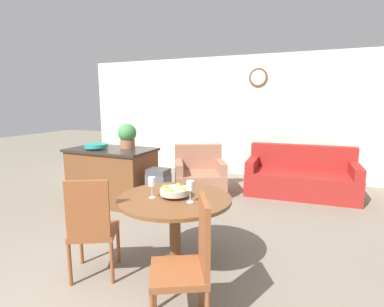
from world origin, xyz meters
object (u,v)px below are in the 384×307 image
object	(u,v)px
dining_chair_near_left	(92,225)
wine_glass_left	(152,182)
kitchen_island	(112,175)
trash_bin	(159,191)
teal_bowl	(96,146)
potted_plant	(127,135)
armchair	(199,177)
couch	(301,178)
fruit_bowl	(174,191)
dining_table	(175,214)
wine_glass_right	(190,186)
dining_chair_near_right	(189,260)

from	to	relation	value
dining_chair_near_left	wine_glass_left	distance (m)	0.69
kitchen_island	trash_bin	bearing A→B (deg)	-7.46
teal_bowl	potted_plant	bearing A→B (deg)	36.20
armchair	potted_plant	bearing A→B (deg)	-163.62
couch	teal_bowl	bearing A→B (deg)	-152.22
fruit_bowl	armchair	xyz separation A→B (m)	(-0.74, 2.53, -0.54)
trash_bin	armchair	world-z (taller)	armchair
potted_plant	teal_bowl	bearing A→B (deg)	-143.80
kitchen_island	potted_plant	xyz separation A→B (m)	(0.21, 0.18, 0.67)
dining_table	wine_glass_right	xyz separation A→B (m)	(0.20, -0.09, 0.33)
wine_glass_left	dining_table	bearing A→B (deg)	29.10
dining_table	dining_chair_near_right	world-z (taller)	dining_chair_near_right
fruit_bowl	wine_glass_right	size ratio (longest dim) A/B	1.39
fruit_bowl	potted_plant	xyz separation A→B (m)	(-1.69, 1.63, 0.30)
wine_glass_right	couch	distance (m)	3.45
dining_chair_near_left	armchair	bearing A→B (deg)	63.44
wine_glass_left	dining_chair_near_left	bearing A→B (deg)	-144.04
wine_glass_left	armchair	world-z (taller)	wine_glass_left
dining_table	wine_glass_left	distance (m)	0.40
wine_glass_left	armchair	distance (m)	2.77
dining_chair_near_left	couch	world-z (taller)	dining_chair_near_left
dining_chair_near_left	dining_table	bearing A→B (deg)	5.91
dining_chair_near_right	potted_plant	bearing A→B (deg)	14.86
trash_bin	kitchen_island	bearing A→B (deg)	172.54
dining_chair_near_left	fruit_bowl	world-z (taller)	dining_chair_near_left
dining_chair_near_left	armchair	world-z (taller)	dining_chair_near_left
dining_table	trash_bin	size ratio (longest dim) A/B	1.63
dining_chair_near_right	wine_glass_left	world-z (taller)	dining_chair_near_right
wine_glass_left	potted_plant	world-z (taller)	potted_plant
dining_chair_near_right	potted_plant	world-z (taller)	potted_plant
fruit_bowl	teal_bowl	world-z (taller)	teal_bowl
fruit_bowl	potted_plant	distance (m)	2.36
wine_glass_right	teal_bowl	xyz separation A→B (m)	(-2.30, 1.41, 0.05)
kitchen_island	teal_bowl	size ratio (longest dim) A/B	3.76
dining_chair_near_left	wine_glass_left	bearing A→B (deg)	7.80
couch	armchair	world-z (taller)	armchair
wine_glass_right	trash_bin	distance (m)	1.90
kitchen_island	dining_chair_near_right	bearing A→B (deg)	-42.02
dining_chair_near_right	armchair	bearing A→B (deg)	-7.71
teal_bowl	armchair	distance (m)	1.93
wine_glass_left	trash_bin	distance (m)	1.71
teal_bowl	kitchen_island	bearing A→B (deg)	30.72
trash_bin	couch	size ratio (longest dim) A/B	0.35
teal_bowl	armchair	xyz separation A→B (m)	(1.35, 1.20, -0.68)
dining_chair_near_left	wine_glass_left	world-z (taller)	dining_chair_near_left
wine_glass_right	trash_bin	size ratio (longest dim) A/B	0.30
dining_table	dining_chair_near_right	size ratio (longest dim) A/B	1.11
potted_plant	couch	bearing A→B (deg)	30.35
dining_chair_near_left	couch	distance (m)	4.03
dining_table	teal_bowl	xyz separation A→B (m)	(-2.10, 1.33, 0.38)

